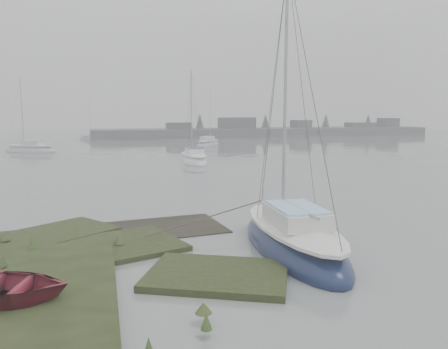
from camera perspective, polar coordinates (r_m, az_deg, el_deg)
ground at (r=41.03m, az=-12.41°, el=2.10°), size 160.00×160.00×0.00m
far_shoreline at (r=78.30m, az=6.28°, el=5.65°), size 60.00×8.00×4.15m
sailboat_main at (r=13.58m, az=8.93°, el=-8.63°), size 2.46×6.65×9.25m
sailboat_white at (r=36.53m, az=-3.96°, el=1.95°), size 1.99×5.89×8.28m
sailboat_far_a at (r=50.60m, az=-23.92°, el=2.99°), size 6.08×4.43×8.27m
sailboat_far_b at (r=54.88m, az=-2.09°, el=4.01°), size 4.82×5.47×7.79m
sailboat_far_c at (r=70.99m, az=-16.54°, el=4.60°), size 5.10×2.98×6.83m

